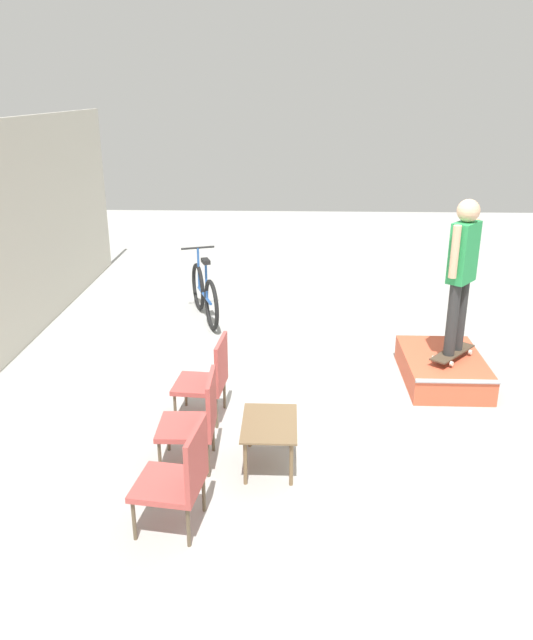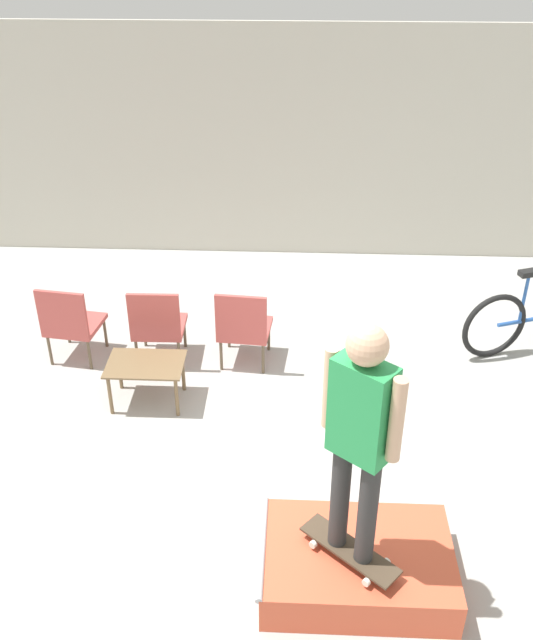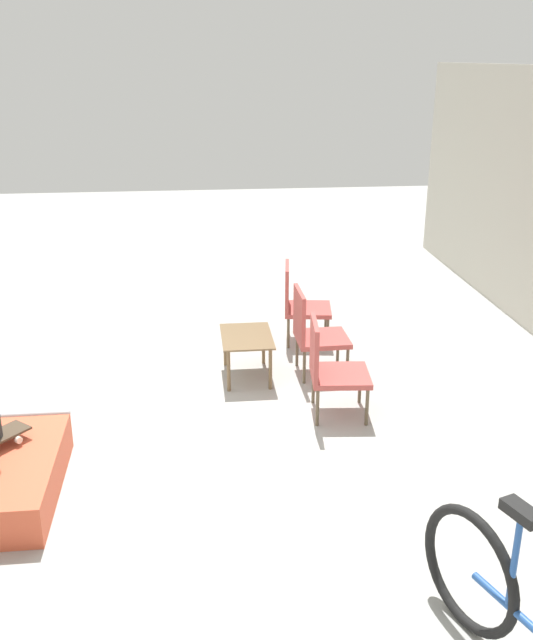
{
  "view_description": "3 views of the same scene",
  "coord_description": "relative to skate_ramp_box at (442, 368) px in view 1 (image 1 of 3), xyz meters",
  "views": [
    {
      "loc": [
        -6.14,
        0.75,
        3.33
      ],
      "look_at": [
        -0.2,
        0.97,
        1.13
      ],
      "focal_mm": 35.0,
      "sensor_mm": 36.0,
      "label": 1
    },
    {
      "loc": [
        0.32,
        -4.63,
        4.3
      ],
      "look_at": [
        0.08,
        0.69,
        1.1
      ],
      "focal_mm": 40.0,
      "sensor_mm": 36.0,
      "label": 2
    },
    {
      "loc": [
        5.56,
        0.39,
        3.09
      ],
      "look_at": [
        0.16,
        0.98,
        1.08
      ],
      "focal_mm": 40.0,
      "sensor_mm": 36.0,
      "label": 3
    }
  ],
  "objects": [
    {
      "name": "skate_ramp_box",
      "position": [
        0.0,
        0.0,
        0.0
      ],
      "size": [
        1.38,
        0.93,
        0.34
      ],
      "color": "#DB5638",
      "rests_on": "ground_plane"
    },
    {
      "name": "patio_chair_left",
      "position": [
        -2.81,
        2.71,
        0.33
      ],
      "size": [
        0.59,
        0.59,
        0.91
      ],
      "rotation": [
        0.0,
        0.0,
        3.0
      ],
      "color": "brown",
      "rests_on": "ground_plane"
    },
    {
      "name": "bicycle",
      "position": [
        2.07,
        3.16,
        0.24
      ],
      "size": [
        1.62,
        0.7,
        1.05
      ],
      "rotation": [
        0.0,
        0.0,
        0.35
      ],
      "color": "black",
      "rests_on": "ground_plane"
    },
    {
      "name": "ground_plane",
      "position": [
        -0.81,
        1.13,
        -0.16
      ],
      "size": [
        24.0,
        24.0,
        0.0
      ],
      "primitive_type": "plane",
      "color": "#A8A8A3"
    },
    {
      "name": "patio_chair_right",
      "position": [
        -1.01,
        2.71,
        0.33
      ],
      "size": [
        0.56,
        0.56,
        0.91
      ],
      "rotation": [
        0.0,
        0.0,
        3.05
      ],
      "color": "brown",
      "rests_on": "ground_plane"
    },
    {
      "name": "person_skater",
      "position": [
        -0.07,
        -0.08,
        1.32
      ],
      "size": [
        0.47,
        0.39,
        1.8
      ],
      "rotation": [
        0.0,
        0.0,
        -0.67
      ],
      "color": "#2D2D2D",
      "rests_on": "skateboard_on_ramp"
    },
    {
      "name": "skateboard_on_ramp",
      "position": [
        -0.07,
        -0.08,
        0.24
      ],
      "size": [
        0.7,
        0.64,
        0.07
      ],
      "rotation": [
        0.0,
        0.0,
        -0.72
      ],
      "color": "#473828",
      "rests_on": "skate_ramp_box"
    },
    {
      "name": "coffee_table",
      "position": [
        -1.9,
        2.04,
        0.23
      ],
      "size": [
        0.74,
        0.51,
        0.45
      ],
      "color": "brown",
      "rests_on": "ground_plane"
    },
    {
      "name": "patio_chair_center",
      "position": [
        -1.9,
        2.71,
        0.33
      ],
      "size": [
        0.53,
        0.53,
        0.91
      ],
      "rotation": [
        0.0,
        0.0,
        3.16
      ],
      "color": "brown",
      "rests_on": "ground_plane"
    }
  ]
}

